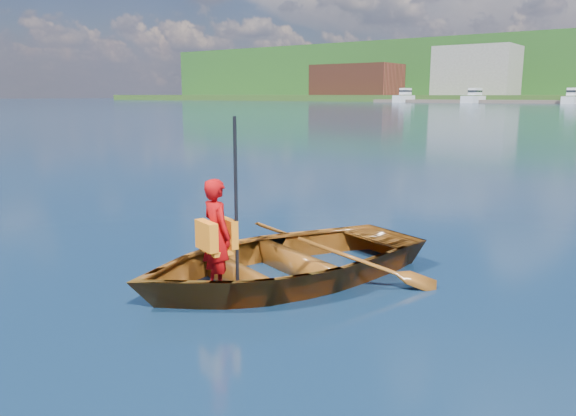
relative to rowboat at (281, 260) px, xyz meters
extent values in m
plane|color=#0F1C3E|center=(-0.55, -0.19, -0.23)|extent=(600.00, 600.00, 0.00)
imported|color=brown|center=(0.00, 0.00, 0.00)|extent=(3.73, 4.36, 0.76)
imported|color=#AF0709|center=(-0.16, -0.90, 0.46)|extent=(0.50, 0.41, 1.18)
cube|color=orange|center=(-0.21, -1.01, 0.47)|extent=(0.35, 0.21, 0.30)
cube|color=orange|center=(-0.12, -0.78, 0.47)|extent=(0.35, 0.19, 0.30)
cube|color=orange|center=(-0.16, -0.90, 0.29)|extent=(0.36, 0.31, 0.05)
cylinder|color=black|center=(0.03, -0.81, 0.78)|extent=(0.05, 0.05, 1.81)
cube|color=brown|center=(-90.55, 164.81, 6.77)|extent=(28.00, 16.00, 10.00)
cube|color=gray|center=(-50.55, 164.81, 8.77)|extent=(22.00, 16.00, 14.00)
cube|color=silver|center=(-63.24, 142.81, 0.62)|extent=(2.62, 9.37, 2.12)
cube|color=silver|center=(-63.24, 143.74, 2.79)|extent=(1.84, 4.22, 1.80)
cube|color=black|center=(-63.24, 143.74, 2.89)|extent=(1.89, 4.40, 0.50)
cube|color=silver|center=(-43.87, 142.81, 0.57)|extent=(3.06, 10.94, 2.00)
cube|color=silver|center=(-43.87, 143.90, 2.67)|extent=(2.14, 4.92, 1.80)
cube|color=black|center=(-43.87, 143.90, 2.77)|extent=(2.21, 5.14, 0.50)
cube|color=silver|center=(-20.86, 142.81, 0.53)|extent=(2.73, 9.76, 1.90)
cube|color=silver|center=(-20.86, 143.78, 2.57)|extent=(1.91, 4.39, 1.80)
cube|color=black|center=(-20.86, 143.78, 2.67)|extent=(1.97, 4.59, 0.50)
cylinder|color=#382314|center=(-30.46, 205.74, 7.02)|extent=(0.80, 0.80, 4.12)
cylinder|color=#382314|center=(-122.43, 205.85, 6.52)|extent=(0.80, 0.80, 3.08)
sphere|color=#1A551C|center=(-122.43, 205.85, 10.62)|extent=(5.74, 5.74, 5.74)
cylinder|color=#382314|center=(-71.87, 214.40, 8.35)|extent=(0.80, 0.80, 3.33)
sphere|color=#1A551C|center=(-71.87, 214.40, 12.79)|extent=(6.22, 6.22, 6.22)
cylinder|color=#382314|center=(-39.53, 210.96, 7.80)|extent=(0.80, 0.80, 3.61)
sphere|color=#1A551C|center=(-39.53, 210.96, 12.62)|extent=(6.74, 6.74, 6.74)
cylinder|color=#382314|center=(-144.48, 264.31, 18.23)|extent=(0.80, 0.80, 3.12)
sphere|color=#1A551C|center=(-144.48, 264.31, 22.38)|extent=(5.82, 5.82, 5.82)
cylinder|color=#382314|center=(-46.05, 195.80, 4.68)|extent=(0.80, 0.80, 3.43)
sphere|color=#1A551C|center=(-46.05, 195.80, 9.25)|extent=(6.40, 6.40, 6.40)
cylinder|color=#382314|center=(-78.09, 259.66, 17.59)|extent=(0.80, 0.80, 3.70)
sphere|color=#1A551C|center=(-78.09, 259.66, 22.53)|extent=(6.91, 6.91, 6.91)
camera|label=1|loc=(3.75, -5.05, 1.89)|focal=35.00mm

